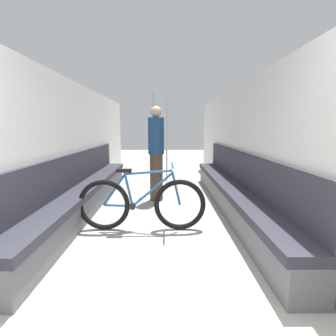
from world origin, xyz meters
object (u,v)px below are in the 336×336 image
(bicycle, at_px, (142,204))
(passenger_standing, at_px, (156,152))
(grab_pole_far, at_px, (154,144))
(grab_pole_near, at_px, (167,142))
(bench_seat_row_left, at_px, (85,192))
(bench_seat_row_right, at_px, (233,192))

(bicycle, xyz_separation_m, passenger_standing, (0.15, 1.50, 0.56))
(grab_pole_far, relative_size, passenger_standing, 1.20)
(bicycle, relative_size, passenger_standing, 0.97)
(grab_pole_near, bearing_deg, bench_seat_row_left, -123.85)
(bench_seat_row_left, bearing_deg, grab_pole_near, 56.15)
(bench_seat_row_left, distance_m, grab_pole_far, 1.89)
(bench_seat_row_right, bearing_deg, grab_pole_far, 135.87)
(bicycle, bearing_deg, grab_pole_near, 80.39)
(bicycle, relative_size, grab_pole_near, 0.81)
(bench_seat_row_left, bearing_deg, grab_pole_far, 50.74)
(bench_seat_row_right, height_order, bicycle, bench_seat_row_right)
(bicycle, bearing_deg, bench_seat_row_right, 27.30)
(bench_seat_row_right, bearing_deg, bench_seat_row_left, 180.00)
(grab_pole_far, bearing_deg, passenger_standing, -83.60)
(bicycle, relative_size, grab_pole_far, 0.81)
(bench_seat_row_left, height_order, passenger_standing, passenger_standing)
(bicycle, bearing_deg, passenger_standing, 81.71)
(bicycle, bearing_deg, bench_seat_row_left, 138.08)
(bench_seat_row_right, xyz_separation_m, passenger_standing, (-1.31, 0.66, 0.61))
(bench_seat_row_right, height_order, passenger_standing, passenger_standing)
(grab_pole_far, distance_m, passenger_standing, 0.71)
(bench_seat_row_left, height_order, bench_seat_row_right, same)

